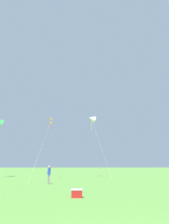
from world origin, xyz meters
The scene contains 4 objects.
kite_white_distant centered at (1.36, 28.74, 8.65)m, with size 2.34×7.63×9.31m.
kite_orange_box centered at (-4.59, 25.84, 7.51)m, with size 1.29×8.93×8.12m.
person_in_blue_jacket centered at (-3.83, 17.22, 0.98)m, with size 0.42×0.43×1.62m.
picnic_cooler centered at (-1.60, 8.58, 0.22)m, with size 0.60×0.40×0.44m.
Camera 1 is at (-2.05, -3.42, 1.63)m, focal length 34.53 mm.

